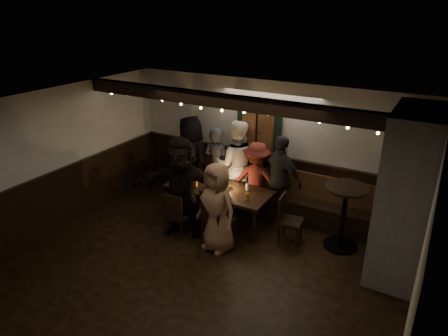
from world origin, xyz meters
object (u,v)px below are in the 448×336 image
Objects in this scene: person_a at (191,158)px; person_c at (237,164)px; dining_table at (219,191)px; person_g at (217,208)px; person_e at (280,179)px; chair_near_right at (214,216)px; person_b at (217,166)px; chair_near_left at (175,213)px; person_f at (182,187)px; high_top at (344,209)px; person_d at (256,179)px; chair_end at (287,216)px.

person_a is 1.02m from person_c.
person_c is at bearing 92.62° from dining_table.
person_c is 1.16× the size of person_g.
person_a is 1.99m from person_e.
chair_near_right is 1.65m from person_b.
person_f is (0.01, 0.20, 0.43)m from chair_near_left.
chair_near_right is 0.65× the size of person_g.
person_e is 0.92× the size of person_f.
person_a is at bearing 148.04° from person_g.
person_c is at bearing -160.78° from person_b.
chair_near_left is at bearing -113.51° from dining_table.
chair_near_left is at bearing 68.77° from person_e.
dining_table is 1.08× the size of person_f.
person_g is at bearing -36.09° from chair_near_right.
high_top is 2.36m from person_c.
person_e is at bearing 49.66° from chair_near_left.
person_f is (-2.64, -0.98, 0.20)m from high_top.
person_d is (-1.80, 0.33, 0.03)m from high_top.
person_f is 1.17× the size of person_g.
person_b is 0.91m from person_d.
chair_end is at bearing 132.36° from person_d.
person_a is 0.98× the size of person_f.
high_top is at bearing 156.89° from person_d.
high_top reaches higher than dining_table.
chair_near_right is 1.40m from person_d.
high_top is (1.92, 1.05, 0.14)m from chair_near_right.
person_c reaches higher than person_b.
person_c is 1.08× the size of person_e.
high_top is at bearing 17.97° from chair_end.
chair_near_right is at bearing 86.54° from person_e.
person_g is at bearing 76.12° from person_d.
chair_near_right reaches higher than chair_near_left.
person_b reaches higher than high_top.
person_c is (1.01, 0.14, 0.01)m from person_a.
person_f is (-0.84, -1.31, 0.17)m from person_d.
person_d reaches higher than dining_table.
chair_near_right is at bearing 9.97° from chair_near_left.
person_e is (1.38, 0.01, 0.02)m from person_b.
person_a is 1.20× the size of person_d.
chair_near_right is at bearing 124.84° from person_b.
person_f reaches higher than chair_end.
person_d is at bearing -176.64° from person_b.
person_e is (-1.32, 0.38, 0.13)m from high_top.
person_c is at bearing -154.76° from person_a.
chair_near_right is 0.57× the size of person_a.
chair_near_right is 0.61× the size of person_e.
person_b is 0.42m from person_c.
person_a is 0.99× the size of person_c.
person_c is (-0.04, 0.78, 0.26)m from dining_table.
chair_near_left is 0.87m from person_g.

